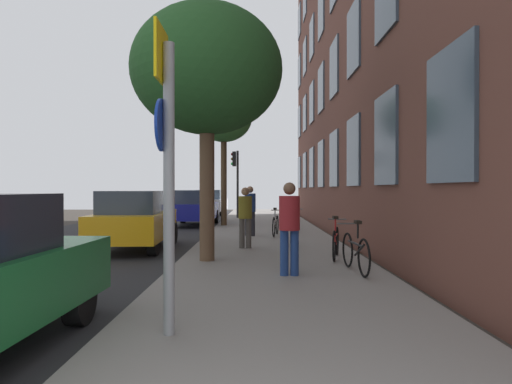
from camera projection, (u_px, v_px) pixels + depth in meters
name	position (u px, v px, depth m)	size (l,w,h in m)	color
ground_plane	(168.00, 236.00, 16.19)	(41.80, 41.80, 0.00)	#332D28
road_asphalt	(109.00, 236.00, 16.18)	(7.00, 38.00, 0.01)	#232326
sidewalk	(265.00, 234.00, 16.20)	(4.20, 38.00, 0.12)	gray
sign_post	(165.00, 157.00, 4.81)	(0.16, 0.60, 3.29)	gray
traffic_light	(234.00, 172.00, 24.58)	(0.43, 0.24, 3.66)	black
tree_near	(205.00, 71.00, 9.82)	(3.30, 3.30, 5.56)	brown
tree_far	(222.00, 119.00, 19.50)	(2.44, 2.44, 5.68)	#4C3823
bicycle_0	(354.00, 252.00, 8.47)	(0.42, 1.75, 0.98)	black
bicycle_1	(334.00, 242.00, 10.13)	(0.54, 1.60, 0.96)	black
bicycle_2	(283.00, 231.00, 12.55)	(0.42, 1.76, 0.97)	black
bicycle_3	(274.00, 225.00, 15.11)	(0.43, 1.61, 0.94)	black
bicycle_4	(295.00, 222.00, 16.71)	(0.43, 1.66, 0.91)	black
pedestrian_0	(288.00, 222.00, 8.12)	(0.53, 0.53, 1.68)	navy
pedestrian_1	(244.00, 213.00, 11.92)	(0.50, 0.50, 1.60)	#4C4742
pedestrian_2	(248.00, 208.00, 15.02)	(0.48, 0.48, 1.65)	#26262D
car_1	(133.00, 219.00, 12.46)	(1.92, 4.06, 1.62)	orange
car_2	(194.00, 207.00, 20.80)	(1.83, 4.15, 1.62)	navy
car_3	(209.00, 202.00, 29.13)	(1.97, 4.23, 1.62)	silver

